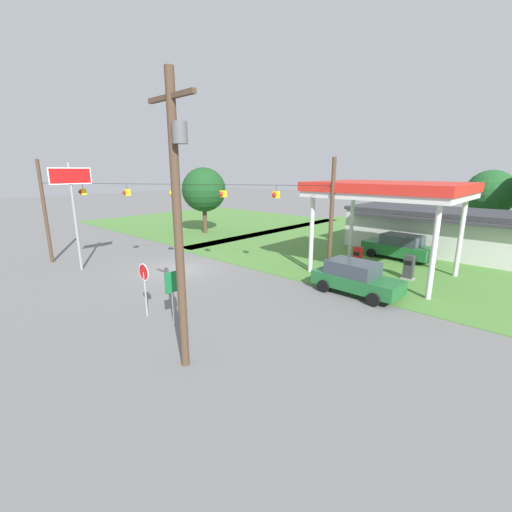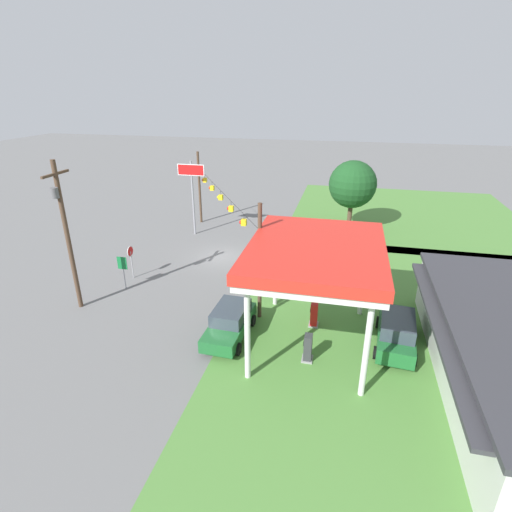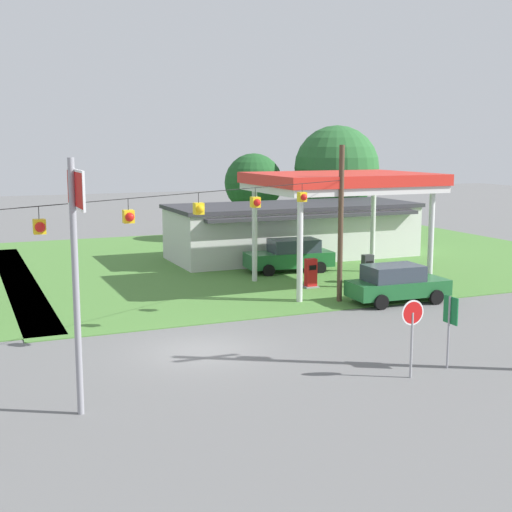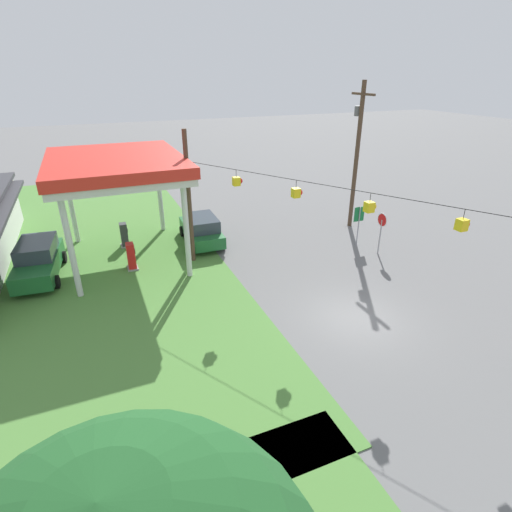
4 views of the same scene
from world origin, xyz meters
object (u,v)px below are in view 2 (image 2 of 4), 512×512
(utility_pole_main, at_px, (66,230))
(fuel_pump_far, at_px, (308,349))
(gas_station_store, at_px, (511,359))
(car_at_pumps_front, at_px, (230,322))
(gas_station_canopy, at_px, (316,254))
(stop_sign_roadside, at_px, (131,255))
(stop_sign_overhead, at_px, (192,182))
(fuel_pump_near, at_px, (314,315))
(route_sign, at_px, (123,266))
(car_at_pumps_rear, at_px, (396,331))
(tree_west_verge, at_px, (353,185))

(utility_pole_main, bearing_deg, fuel_pump_far, 81.58)
(gas_station_store, relative_size, car_at_pumps_front, 3.36)
(gas_station_canopy, relative_size, gas_station_store, 0.55)
(gas_station_canopy, relative_size, fuel_pump_far, 5.72)
(stop_sign_roadside, distance_m, stop_sign_overhead, 10.55)
(gas_station_canopy, distance_m, fuel_pump_near, 4.84)
(car_at_pumps_front, distance_m, utility_pole_main, 11.23)
(gas_station_canopy, bearing_deg, utility_pole_main, -92.03)
(gas_station_canopy, xyz_separation_m, route_sign, (-3.46, -13.30, -3.55))
(car_at_pumps_front, relative_size, car_at_pumps_rear, 0.93)
(stop_sign_roadside, distance_m, route_sign, 1.73)
(tree_west_verge, bearing_deg, car_at_pumps_front, -17.07)
(gas_station_store, xyz_separation_m, car_at_pumps_rear, (-2.42, -4.64, -0.78))
(utility_pole_main, bearing_deg, route_sign, 152.53)
(stop_sign_overhead, relative_size, utility_pole_main, 0.74)
(fuel_pump_near, relative_size, car_at_pumps_rear, 0.30)
(fuel_pump_near, height_order, route_sign, route_sign)
(utility_pole_main, bearing_deg, gas_station_canopy, 87.97)
(fuel_pump_near, xyz_separation_m, fuel_pump_far, (3.34, 0.00, 0.00))
(gas_station_canopy, relative_size, tree_west_verge, 1.28)
(utility_pole_main, distance_m, tree_west_verge, 25.42)
(fuel_pump_near, xyz_separation_m, utility_pole_main, (1.14, -14.82, 4.51))
(stop_sign_roadside, relative_size, tree_west_verge, 0.37)
(gas_station_store, relative_size, route_sign, 6.61)
(car_at_pumps_rear, bearing_deg, route_sign, 86.21)
(stop_sign_overhead, bearing_deg, gas_station_canopy, 39.81)
(fuel_pump_far, xyz_separation_m, stop_sign_roadside, (-6.82, -13.61, 1.10))
(stop_sign_roadside, bearing_deg, car_at_pumps_rear, -103.94)
(fuel_pump_far, xyz_separation_m, stop_sign_overhead, (-16.83, -12.63, 4.29))
(route_sign, bearing_deg, stop_sign_roadside, -169.29)
(gas_station_canopy, relative_size, route_sign, 3.61)
(stop_sign_overhead, xyz_separation_m, utility_pole_main, (14.64, -2.19, 0.22))
(gas_station_canopy, bearing_deg, fuel_pump_near, -179.94)
(utility_pole_main, bearing_deg, stop_sign_roadside, 165.40)
(car_at_pumps_front, relative_size, tree_west_verge, 0.70)
(car_at_pumps_front, distance_m, tree_west_verge, 21.48)
(fuel_pump_near, xyz_separation_m, route_sign, (-1.79, -13.29, 0.99))
(fuel_pump_near, bearing_deg, car_at_pumps_front, -64.85)
(stop_sign_roadside, xyz_separation_m, utility_pole_main, (4.63, -1.21, 3.41))
(gas_station_store, bearing_deg, tree_west_verge, -161.03)
(car_at_pumps_rear, relative_size, utility_pole_main, 0.55)
(stop_sign_overhead, bearing_deg, gas_station_store, 52.14)
(car_at_pumps_front, bearing_deg, gas_station_store, 86.57)
(car_at_pumps_rear, distance_m, stop_sign_roadside, 18.68)
(stop_sign_overhead, bearing_deg, fuel_pump_near, 43.12)
(stop_sign_overhead, bearing_deg, route_sign, -3.23)
(gas_station_store, height_order, route_sign, gas_station_store)
(gas_station_store, distance_m, route_sign, 23.03)
(fuel_pump_near, xyz_separation_m, car_at_pumps_front, (2.11, -4.49, 0.20))
(fuel_pump_far, distance_m, stop_sign_overhead, 21.48)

